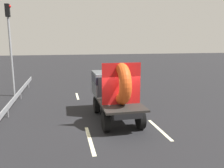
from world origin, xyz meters
TOP-DOWN VIEW (x-y plane):
  - ground_plane at (0.00, 0.00)m, footprint 120.00×120.00m
  - flatbed_truck at (0.18, 1.12)m, footprint 2.02×4.78m
  - distant_sedan at (3.59, 15.44)m, footprint 1.75×4.08m
  - traffic_light at (-6.26, 7.46)m, footprint 0.42×0.36m
  - guardrail at (-5.63, 4.29)m, footprint 0.10×16.54m
  - lane_dash_left_near at (-1.52, -1.71)m, footprint 0.16×2.92m
  - lane_dash_left_far at (-1.52, 6.30)m, footprint 0.16×2.11m
  - lane_dash_right_near at (1.89, -1.29)m, footprint 0.16×2.65m
  - lane_dash_right_far at (1.89, 7.09)m, footprint 0.16×2.67m

SIDE VIEW (x-z plane):
  - ground_plane at x=0.00m, z-range 0.00..0.00m
  - lane_dash_left_near at x=-1.52m, z-range 0.00..0.01m
  - lane_dash_left_far at x=-1.52m, z-range 0.00..0.01m
  - lane_dash_right_near at x=1.89m, z-range 0.00..0.01m
  - lane_dash_right_far at x=1.89m, z-range 0.00..0.01m
  - guardrail at x=-5.63m, z-range 0.18..0.89m
  - distant_sedan at x=3.59m, z-range 0.05..1.38m
  - flatbed_truck at x=0.18m, z-range 0.04..3.21m
  - traffic_light at x=-6.26m, z-range 0.95..7.76m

